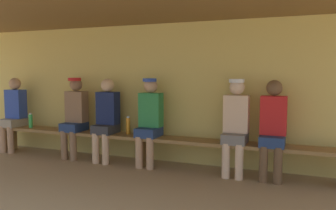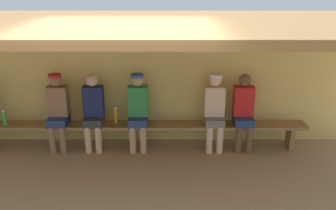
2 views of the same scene
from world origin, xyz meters
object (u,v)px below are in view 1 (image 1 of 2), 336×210
player_leftmost (149,118)px  player_in_blue (236,122)px  player_in_white (14,111)px  water_bottle_blue (31,121)px  player_middle (273,126)px  bench (144,140)px  water_bottle_clear (128,126)px  player_near_post (106,116)px  player_rightmost (75,114)px

player_leftmost → player_in_blue: size_ratio=1.00×
player_in_white → water_bottle_blue: size_ratio=5.17×
player_middle → bench: bearing=-179.9°
player_middle → water_bottle_clear: player_middle is taller
bench → water_bottle_blue: (-2.21, -0.03, 0.20)m
player_near_post → water_bottle_blue: bearing=-178.9°
player_in_white → player_near_post: size_ratio=1.00×
player_middle → player_in_white: size_ratio=1.00×
player_in_white → player_in_blue: bearing=0.0°
player_middle → player_in_white: (-4.52, 0.00, 0.00)m
bench → player_in_blue: (1.40, 0.00, 0.36)m
player_middle → player_in_white: same height
player_leftmost → player_middle: bearing=-0.0°
player_leftmost → water_bottle_clear: size_ratio=4.75×
player_rightmost → water_bottle_clear: bearing=2.6°
water_bottle_blue → player_in_blue: bearing=0.5°
player_rightmost → player_leftmost: bearing=0.0°
player_rightmost → water_bottle_clear: player_rightmost is taller
player_rightmost → player_in_white: size_ratio=1.01×
player_in_blue → player_near_post: 2.07m
water_bottle_clear → player_in_blue: bearing=-1.5°
player_near_post → water_bottle_clear: player_near_post is taller
player_rightmost → player_in_white: player_rightmost is taller
player_in_white → water_bottle_blue: bearing=-3.9°
player_near_post → water_bottle_blue: 1.54m
player_rightmost → player_in_blue: 2.68m
player_rightmost → player_in_white: 1.34m
player_in_white → player_in_blue: (4.02, 0.00, 0.02)m
player_rightmost → player_leftmost: (1.37, 0.00, 0.00)m
player_in_white → player_near_post: bearing=0.0°
player_in_white → player_leftmost: player_leftmost is taller
player_rightmost → water_bottle_clear: (0.98, 0.04, -0.15)m
player_leftmost → player_near_post: bearing=-180.0°
bench → player_in_white: 2.64m
bench → water_bottle_blue: water_bottle_blue is taller
player_middle → water_bottle_clear: (-2.20, 0.04, -0.13)m
player_leftmost → water_bottle_blue: bearing=-179.3°
player_rightmost → player_near_post: 0.61m
water_bottle_blue → player_rightmost: bearing=1.8°
bench → player_near_post: size_ratio=4.49×
player_in_blue → player_leftmost: bearing=180.0°
player_rightmost → water_bottle_blue: bearing=-178.2°
player_rightmost → water_bottle_clear: 0.99m
bench → player_middle: size_ratio=4.49×
player_rightmost → water_bottle_blue: (-0.93, -0.03, -0.16)m
player_near_post → player_in_blue: bearing=0.0°
player_middle → player_near_post: bearing=180.0°
player_in_blue → water_bottle_clear: (-1.70, 0.04, -0.15)m
bench → player_near_post: bearing=179.7°
player_leftmost → bench: bearing=-177.7°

